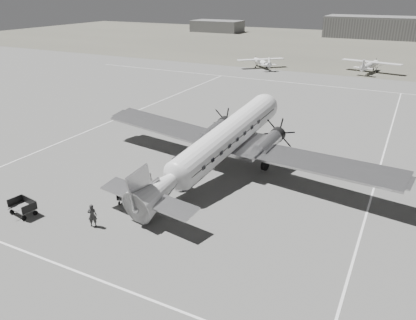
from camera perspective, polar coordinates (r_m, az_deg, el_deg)
The scene contains 16 objects.
ground at distance 33.44m, azimuth 0.74°, elevation -2.83°, with size 260.00×260.00×0.00m, color #626260.
taxi_line_near at distance 23.58m, azimuth -15.09°, elevation -15.98°, with size 60.00×0.15×0.01m, color white.
taxi_line_right at distance 30.73m, azimuth 21.41°, elevation -7.02°, with size 0.15×80.00×0.01m, color white.
taxi_line_left at distance 50.60m, azimuth -12.73°, elevation 5.65°, with size 0.15×60.00×0.01m, color white.
taxi_line_horizon at distance 69.88m, azimuth 15.62°, elevation 10.06°, with size 90.00×0.15×0.01m, color white.
grass_infield at distance 123.64m, azimuth 21.28°, elevation 14.64°, with size 260.00×90.00×0.01m, color #5A584C.
hangar_main at distance 147.72m, azimuth 24.71°, elevation 16.54°, with size 42.00×14.00×6.60m.
shed_secondary at distance 158.11m, azimuth 1.31°, elevation 18.31°, with size 18.00×10.00×4.00m, color slate.
dc3_airliner at distance 33.12m, azimuth 1.57°, elevation 2.04°, with size 28.61×19.85×5.45m, color #B0B0B2, non-canonical shape.
light_plane_left at distance 83.55m, azimuth 7.53°, elevation 13.37°, with size 9.70×7.87×2.01m, color silver, non-canonical shape.
light_plane_right at distance 83.99m, azimuth 21.81°, elevation 12.13°, with size 11.06×8.98×2.30m, color silver, non-canonical shape.
baggage_cart_near at distance 30.34m, azimuth -11.19°, elevation -5.24°, with size 1.51×1.07×0.85m, color slate, non-canonical shape.
baggage_cart_far at distance 31.07m, azimuth -24.61°, elevation -6.10°, with size 1.93×1.36×1.09m, color slate, non-canonical shape.
ground_crew at distance 27.89m, azimuth -15.97°, elevation -7.50°, with size 0.59×0.39×1.63m, color #2B2B2B.
ramp_agent at distance 31.24m, azimuth -8.88°, elevation -3.33°, with size 0.83×0.64×1.70m, color beige.
passenger at distance 31.51m, azimuth -8.34°, elevation -3.07°, with size 0.83×0.54×1.69m, color beige.
Camera 1 is at (13.25, -27.07, 14.49)m, focal length 35.00 mm.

